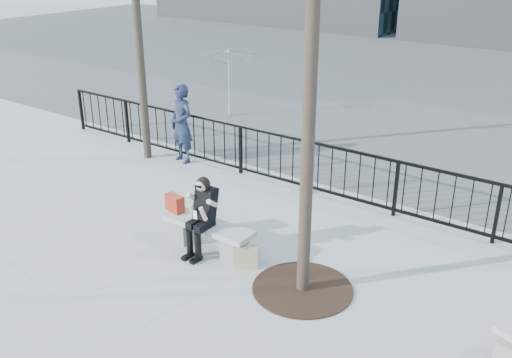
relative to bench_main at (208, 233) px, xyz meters
The scene contains 10 objects.
ground 0.30m from the bench_main, ahead, with size 120.00×120.00×0.00m, color #9F9F9A.
street_surface 15.00m from the bench_main, 90.00° to the left, with size 60.00×23.00×0.01m, color #474747.
railing 3.01m from the bench_main, 90.00° to the left, with size 14.00×0.06×1.10m.
tree_grate 1.92m from the bench_main, ahead, with size 1.50×1.50×0.02m, color black.
bench_main is the anchor object (origin of this frame).
seated_woman 0.40m from the bench_main, 90.00° to the right, with size 0.50×0.64×1.34m.
handbag 0.82m from the bench_main, behind, with size 0.36×0.17×0.29m, color maroon.
shopping_bag 0.85m from the bench_main, ahead, with size 0.40×0.15×0.38m, color #C3AF8A.
standing_man 4.24m from the bench_main, 138.17° to the left, with size 0.66×0.44×1.82m, color black.
vendor_umbrella 7.81m from the bench_main, 125.78° to the left, with size 2.15×2.20×1.98m, color yellow.
Camera 1 is at (5.52, -6.31, 4.80)m, focal length 40.00 mm.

